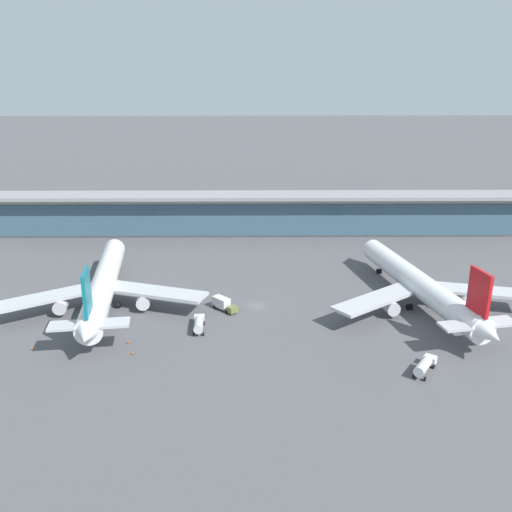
{
  "coord_description": "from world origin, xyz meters",
  "views": [
    {
      "loc": [
        -1.41,
        -131.45,
        57.3
      ],
      "look_at": [
        0.0,
        14.93,
        8.29
      ],
      "focal_mm": 39.48,
      "sensor_mm": 36.0,
      "label": 1
    }
  ],
  "objects_px": {
    "airliner_centre_stand": "(420,285)",
    "service_truck_near_nose_grey": "(92,321)",
    "service_truck_mid_apron_white": "(425,365)",
    "service_truck_by_tail_white": "(199,323)",
    "safety_cone_alpha": "(133,353)",
    "safety_cone_bravo": "(128,342)",
    "safety_cone_echo": "(32,348)",
    "airliner_left_stand": "(103,285)",
    "service_truck_under_wing_olive": "(223,304)"
  },
  "relations": [
    {
      "from": "airliner_centre_stand",
      "to": "service_truck_mid_apron_white",
      "type": "height_order",
      "value": "airliner_centre_stand"
    },
    {
      "from": "safety_cone_alpha",
      "to": "safety_cone_echo",
      "type": "relative_size",
      "value": 1.0
    },
    {
      "from": "safety_cone_alpha",
      "to": "safety_cone_echo",
      "type": "height_order",
      "value": "same"
    },
    {
      "from": "safety_cone_alpha",
      "to": "service_truck_under_wing_olive",
      "type": "bearing_deg",
      "value": 51.43
    },
    {
      "from": "service_truck_by_tail_white",
      "to": "safety_cone_bravo",
      "type": "height_order",
      "value": "service_truck_by_tail_white"
    },
    {
      "from": "service_truck_under_wing_olive",
      "to": "safety_cone_bravo",
      "type": "bearing_deg",
      "value": -138.74
    },
    {
      "from": "service_truck_mid_apron_white",
      "to": "service_truck_by_tail_white",
      "type": "bearing_deg",
      "value": 157.0
    },
    {
      "from": "service_truck_mid_apron_white",
      "to": "safety_cone_alpha",
      "type": "distance_m",
      "value": 59.75
    },
    {
      "from": "service_truck_under_wing_olive",
      "to": "safety_cone_echo",
      "type": "height_order",
      "value": "service_truck_under_wing_olive"
    },
    {
      "from": "service_truck_near_nose_grey",
      "to": "safety_cone_alpha",
      "type": "xyz_separation_m",
      "value": [
        12.52,
        -14.57,
        -0.49
      ]
    },
    {
      "from": "service_truck_by_tail_white",
      "to": "safety_cone_echo",
      "type": "height_order",
      "value": "service_truck_by_tail_white"
    },
    {
      "from": "airliner_centre_stand",
      "to": "safety_cone_alpha",
      "type": "xyz_separation_m",
      "value": [
        -67.43,
        -24.78,
        -5.36
      ]
    },
    {
      "from": "service_truck_near_nose_grey",
      "to": "service_truck_by_tail_white",
      "type": "relative_size",
      "value": 0.74
    },
    {
      "from": "airliner_left_stand",
      "to": "airliner_centre_stand",
      "type": "height_order",
      "value": "same"
    },
    {
      "from": "safety_cone_echo",
      "to": "airliner_left_stand",
      "type": "bearing_deg",
      "value": 66.39
    },
    {
      "from": "service_truck_under_wing_olive",
      "to": "safety_cone_echo",
      "type": "distance_m",
      "value": 45.08
    },
    {
      "from": "airliner_left_stand",
      "to": "safety_cone_bravo",
      "type": "distance_m",
      "value": 23.5
    },
    {
      "from": "safety_cone_alpha",
      "to": "safety_cone_bravo",
      "type": "xyz_separation_m",
      "value": [
        -2.08,
        4.99,
        0.0
      ]
    },
    {
      "from": "service_truck_by_tail_white",
      "to": "service_truck_near_nose_grey",
      "type": "bearing_deg",
      "value": 172.92
    },
    {
      "from": "airliner_centre_stand",
      "to": "service_truck_near_nose_grey",
      "type": "distance_m",
      "value": 80.75
    },
    {
      "from": "service_truck_under_wing_olive",
      "to": "safety_cone_alpha",
      "type": "xyz_separation_m",
      "value": [
        -18.11,
        -22.71,
        -1.37
      ]
    },
    {
      "from": "service_truck_by_tail_white",
      "to": "service_truck_mid_apron_white",
      "type": "bearing_deg",
      "value": -23.0
    },
    {
      "from": "safety_cone_bravo",
      "to": "service_truck_mid_apron_white",
      "type": "bearing_deg",
      "value": -12.15
    },
    {
      "from": "service_truck_by_tail_white",
      "to": "safety_cone_alpha",
      "type": "bearing_deg",
      "value": -138.67
    },
    {
      "from": "safety_cone_echo",
      "to": "service_truck_mid_apron_white",
      "type": "bearing_deg",
      "value": -7.48
    },
    {
      "from": "service_truck_near_nose_grey",
      "to": "service_truck_mid_apron_white",
      "type": "distance_m",
      "value": 75.23
    },
    {
      "from": "service_truck_under_wing_olive",
      "to": "service_truck_by_tail_white",
      "type": "xyz_separation_m",
      "value": [
        -5.13,
        -11.3,
        0.02
      ]
    },
    {
      "from": "service_truck_near_nose_grey",
      "to": "airliner_centre_stand",
      "type": "bearing_deg",
      "value": 7.28
    },
    {
      "from": "service_truck_near_nose_grey",
      "to": "safety_cone_bravo",
      "type": "height_order",
      "value": "service_truck_near_nose_grey"
    },
    {
      "from": "service_truck_by_tail_white",
      "to": "safety_cone_bravo",
      "type": "distance_m",
      "value": 16.43
    },
    {
      "from": "safety_cone_echo",
      "to": "airliner_centre_stand",
      "type": "bearing_deg",
      "value": 13.99
    },
    {
      "from": "service_truck_near_nose_grey",
      "to": "service_truck_mid_apron_white",
      "type": "bearing_deg",
      "value": -17.62
    },
    {
      "from": "service_truck_under_wing_olive",
      "to": "airliner_left_stand",
      "type": "bearing_deg",
      "value": 174.52
    },
    {
      "from": "airliner_left_stand",
      "to": "service_truck_by_tail_white",
      "type": "bearing_deg",
      "value": -29.56
    },
    {
      "from": "service_truck_under_wing_olive",
      "to": "service_truck_by_tail_white",
      "type": "relative_size",
      "value": 0.79
    },
    {
      "from": "service_truck_mid_apron_white",
      "to": "safety_cone_alpha",
      "type": "height_order",
      "value": "service_truck_mid_apron_white"
    },
    {
      "from": "service_truck_under_wing_olive",
      "to": "safety_cone_alpha",
      "type": "bearing_deg",
      "value": -128.57
    },
    {
      "from": "service_truck_near_nose_grey",
      "to": "safety_cone_alpha",
      "type": "bearing_deg",
      "value": -49.33
    },
    {
      "from": "safety_cone_alpha",
      "to": "safety_cone_echo",
      "type": "bearing_deg",
      "value": 173.64
    },
    {
      "from": "safety_cone_alpha",
      "to": "service_truck_by_tail_white",
      "type": "bearing_deg",
      "value": 41.33
    },
    {
      "from": "service_truck_by_tail_white",
      "to": "airliner_left_stand",
      "type": "bearing_deg",
      "value": 150.44
    },
    {
      "from": "service_truck_mid_apron_white",
      "to": "safety_cone_echo",
      "type": "height_order",
      "value": "service_truck_mid_apron_white"
    },
    {
      "from": "airliner_centre_stand",
      "to": "safety_cone_alpha",
      "type": "bearing_deg",
      "value": -159.82
    },
    {
      "from": "airliner_left_stand",
      "to": "safety_cone_bravo",
      "type": "relative_size",
      "value": 96.69
    },
    {
      "from": "airliner_left_stand",
      "to": "service_truck_mid_apron_white",
      "type": "bearing_deg",
      "value": -25.39
    },
    {
      "from": "airliner_left_stand",
      "to": "safety_cone_bravo",
      "type": "xyz_separation_m",
      "value": [
        9.96,
        -20.61,
        -5.36
      ]
    },
    {
      "from": "service_truck_by_tail_white",
      "to": "safety_cone_alpha",
      "type": "height_order",
      "value": "service_truck_by_tail_white"
    },
    {
      "from": "service_truck_mid_apron_white",
      "to": "safety_cone_alpha",
      "type": "relative_size",
      "value": 11.99
    },
    {
      "from": "airliner_centre_stand",
      "to": "safety_cone_alpha",
      "type": "relative_size",
      "value": 96.13
    },
    {
      "from": "airliner_left_stand",
      "to": "safety_cone_alpha",
      "type": "bearing_deg",
      "value": -64.8
    }
  ]
}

